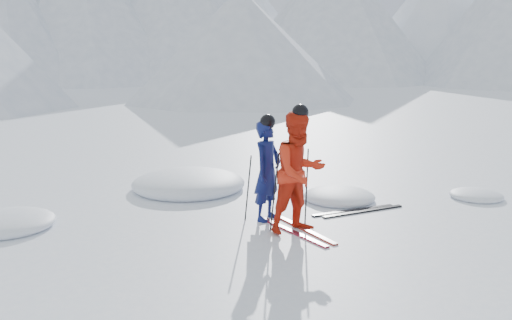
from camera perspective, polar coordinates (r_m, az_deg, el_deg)
ground at (r=9.85m, az=9.09°, el=-5.67°), size 160.00×160.00×0.00m
skier_blue at (r=9.23m, az=1.21°, el=-1.15°), size 0.73×0.61×1.72m
skier_red at (r=8.60m, az=4.58°, el=-1.32°), size 1.02×0.83×1.95m
pole_blue_left at (r=9.23m, az=-0.84°, el=-2.97°), size 0.12×0.08×1.15m
pole_blue_right at (r=9.63m, az=1.45°, el=-2.37°), size 0.12×0.07×1.15m
pole_red_left at (r=8.68m, az=1.96°, el=-3.39°), size 0.13×0.10×1.30m
pole_red_right at (r=8.98m, az=5.34°, el=-2.92°), size 0.13×0.09×1.30m
ski_worn_left at (r=8.79m, az=3.89°, el=-7.54°), size 0.20×1.70×0.03m
ski_worn_right at (r=8.94m, az=5.06°, el=-7.23°), size 0.32×1.70×0.03m
ski_loose_a at (r=10.06m, az=10.22°, el=-5.25°), size 1.67×0.48×0.03m
ski_loose_b at (r=10.04m, az=11.24°, el=-5.33°), size 1.68×0.42×0.03m
snow_lumps at (r=10.98m, az=-6.31°, el=-3.80°), size 9.20×5.79×0.53m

